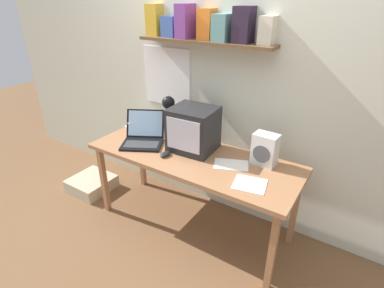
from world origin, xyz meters
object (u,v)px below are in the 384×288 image
Objects in this scene: computer_mouse at (165,154)px; floor_cushion at (92,184)px; space_heater at (265,150)px; loose_paper_near_laptop at (250,184)px; juice_glass at (131,129)px; laptop at (143,135)px; printed_handout at (140,127)px; desk_lamp at (170,109)px; open_notebook at (231,165)px; corner_desk at (192,162)px; crt_monitor at (193,129)px.

floor_cushion is at bearing 179.32° from computer_mouse.
loose_paper_near_laptop is at bearing -82.58° from space_heater.
space_heater reaches higher than juice_glass.
laptop is 0.19m from juice_glass.
loose_paper_near_laptop is 1.87m from floor_cushion.
floor_cushion is (-1.73, -0.29, -0.77)m from space_heater.
floor_cushion is (-1.03, 0.01, -0.66)m from computer_mouse.
printed_handout is 0.86m from floor_cushion.
juice_glass is (-0.35, -0.13, -0.22)m from desk_lamp.
laptop is 1.57× the size of open_notebook.
space_heater is 0.77m from computer_mouse.
space_heater is at bearing 23.52° from computer_mouse.
loose_paper_near_laptop is at bearing -7.00° from juice_glass.
crt_monitor reaches higher than corner_desk.
floor_cushion is (-0.47, -0.31, -0.65)m from printed_handout.
printed_handout is at bearing 149.75° from computer_mouse.
crt_monitor is 1.47× the size of loose_paper_near_laptop.
juice_glass is 1.01m from open_notebook.
juice_glass is at bearing 164.07° from computer_mouse.
open_notebook is 0.28m from loose_paper_near_laptop.
crt_monitor is at bearing -14.05° from laptop.
laptop reaches higher than computer_mouse.
open_notebook reaches higher than floor_cushion.
crt_monitor is 0.30m from computer_mouse.
floor_cushion is (-1.75, 0.02, -0.65)m from loose_paper_near_laptop.
space_heater reaches higher than corner_desk.
loose_paper_near_laptop is at bearing -36.97° from open_notebook.
space_heater is at bearing -0.90° from printed_handout.
printed_handout is at bearing 164.71° from corner_desk.
computer_mouse is at bearing -65.69° from desk_lamp.
desk_lamp reaches higher than computer_mouse.
computer_mouse is at bearing 179.40° from loose_paper_near_laptop.
space_heater reaches higher than computer_mouse.
computer_mouse is at bearing -143.95° from corner_desk.
computer_mouse is at bearing -153.59° from space_heater.
open_notebook is at bearing -12.98° from crt_monitor.
open_notebook is at bearing 0.96° from juice_glass.
corner_desk is 4.33× the size of desk_lamp.
computer_mouse is (0.32, -0.11, -0.05)m from laptop.
juice_glass is 1.24m from loose_paper_near_laptop.
corner_desk is at bearing 166.48° from loose_paper_near_laptop.
space_heater is (0.58, 0.08, -0.06)m from crt_monitor.
juice_glass reaches higher than floor_cushion.
open_notebook is (-0.20, -0.14, -0.12)m from space_heater.
floor_cushion is at bearing 158.90° from laptop.
printed_handout is (-0.06, 0.18, -0.06)m from juice_glass.
laptop is 0.33m from printed_handout.
desk_lamp is at bearing 20.61° from juice_glass.
space_heater is (1.20, 0.16, 0.06)m from juice_glass.
open_notebook is at bearing 17.65° from computer_mouse.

